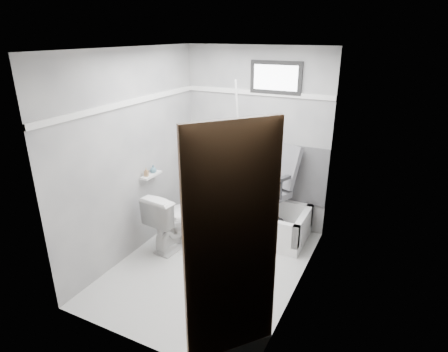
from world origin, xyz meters
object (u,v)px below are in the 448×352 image
Objects in this scene: door at (247,277)px; soap_bottle_a at (146,172)px; office_chair at (264,188)px; bathtub at (250,218)px; soap_bottle_b at (153,169)px; toilet at (174,219)px.

soap_bottle_a is (-1.92, 1.41, -0.03)m from door.
office_chair reaches higher than soap_bottle_a.
bathtub is 1.52m from soap_bottle_a.
bathtub is 0.49m from office_chair.
soap_bottle_a is 0.14m from soap_bottle_b.
soap_bottle_a is at bearing -124.12° from office_chair.
bathtub is at bearing -147.81° from office_chair.
soap_bottle_b is at bearing -6.22° from toilet.
door reaches higher than office_chair.
door is (0.87, -2.21, 0.79)m from bathtub.
bathtub is 1.99× the size of toilet.
office_chair is 10.62× the size of soap_bottle_a.
bathtub is at bearing 111.53° from door.
soap_bottle_b reaches higher than toilet.
door is at bearing -50.91° from office_chair.
office_chair is 10.72× the size of soap_bottle_b.
soap_bottle_a is (-0.32, -0.07, 0.60)m from toilet.
bathtub is 14.37× the size of soap_bottle_a.
bathtub is 1.45m from soap_bottle_b.
toilet is (-0.89, -0.76, -0.30)m from office_chair.
toilet is (-0.73, -0.73, 0.16)m from bathtub.
office_chair is at bearing 107.65° from door.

